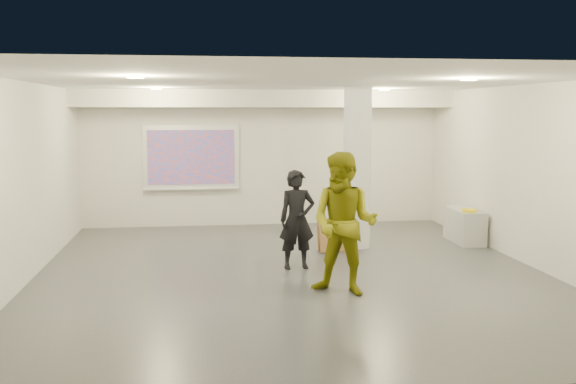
{
  "coord_description": "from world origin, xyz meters",
  "views": [
    {
      "loc": [
        -1.42,
        -9.85,
        2.55
      ],
      "look_at": [
        0.0,
        0.4,
        1.25
      ],
      "focal_mm": 40.0,
      "sensor_mm": 36.0,
      "label": 1
    }
  ],
  "objects": [
    {
      "name": "floor",
      "position": [
        0.0,
        0.0,
        0.0
      ],
      "size": [
        8.0,
        9.0,
        0.01
      ],
      "primitive_type": "cube",
      "color": "#383A3F",
      "rests_on": "ground"
    },
    {
      "name": "ceiling",
      "position": [
        0.0,
        0.0,
        3.0
      ],
      "size": [
        8.0,
        9.0,
        0.01
      ],
      "primitive_type": "cube",
      "color": "white",
      "rests_on": "floor"
    },
    {
      "name": "wall_back",
      "position": [
        0.0,
        4.5,
        1.5
      ],
      "size": [
        8.0,
        0.01,
        3.0
      ],
      "primitive_type": "cube",
      "color": "silver",
      "rests_on": "floor"
    },
    {
      "name": "wall_front",
      "position": [
        0.0,
        -4.5,
        1.5
      ],
      "size": [
        8.0,
        0.01,
        3.0
      ],
      "primitive_type": "cube",
      "color": "silver",
      "rests_on": "floor"
    },
    {
      "name": "wall_left",
      "position": [
        -4.0,
        0.0,
        1.5
      ],
      "size": [
        0.01,
        9.0,
        3.0
      ],
      "primitive_type": "cube",
      "color": "silver",
      "rests_on": "floor"
    },
    {
      "name": "wall_right",
      "position": [
        4.0,
        0.0,
        1.5
      ],
      "size": [
        0.01,
        9.0,
        3.0
      ],
      "primitive_type": "cube",
      "color": "silver",
      "rests_on": "floor"
    },
    {
      "name": "soffit_band",
      "position": [
        0.0,
        3.95,
        2.82
      ],
      "size": [
        8.0,
        1.1,
        0.36
      ],
      "primitive_type": "cube",
      "color": "silver",
      "rests_on": "ceiling"
    },
    {
      "name": "downlight_nw",
      "position": [
        -2.2,
        2.5,
        2.98
      ],
      "size": [
        0.22,
        0.22,
        0.02
      ],
      "primitive_type": "cylinder",
      "color": "#FFF093",
      "rests_on": "ceiling"
    },
    {
      "name": "downlight_ne",
      "position": [
        2.2,
        2.5,
        2.98
      ],
      "size": [
        0.22,
        0.22,
        0.02
      ],
      "primitive_type": "cylinder",
      "color": "#FFF093",
      "rests_on": "ceiling"
    },
    {
      "name": "downlight_sw",
      "position": [
        -2.2,
        -1.5,
        2.98
      ],
      "size": [
        0.22,
        0.22,
        0.02
      ],
      "primitive_type": "cylinder",
      "color": "#FFF093",
      "rests_on": "ceiling"
    },
    {
      "name": "downlight_se",
      "position": [
        2.2,
        -1.5,
        2.98
      ],
      "size": [
        0.22,
        0.22,
        0.02
      ],
      "primitive_type": "cylinder",
      "color": "#FFF093",
      "rests_on": "ceiling"
    },
    {
      "name": "column",
      "position": [
        1.5,
        1.8,
        1.5
      ],
      "size": [
        0.52,
        0.52,
        3.0
      ],
      "primitive_type": "cylinder",
      "color": "white",
      "rests_on": "floor"
    },
    {
      "name": "projection_screen",
      "position": [
        -1.6,
        4.45,
        1.53
      ],
      "size": [
        2.1,
        0.13,
        1.42
      ],
      "color": "white",
      "rests_on": "wall_back"
    },
    {
      "name": "credenza",
      "position": [
        3.72,
        1.96,
        0.33
      ],
      "size": [
        0.5,
        1.13,
        0.65
      ],
      "primitive_type": "cube",
      "rotation": [
        0.0,
        0.0,
        -0.03
      ],
      "color": "#A0A2A5",
      "rests_on": "floor"
    },
    {
      "name": "papers_stack",
      "position": [
        3.78,
        1.84,
        0.66
      ],
      "size": [
        0.3,
        0.36,
        0.02
      ],
      "primitive_type": "cube",
      "rotation": [
        0.0,
        0.0,
        0.18
      ],
      "color": "silver",
      "rests_on": "credenza"
    },
    {
      "name": "postit_pad",
      "position": [
        3.68,
        1.69,
        0.67
      ],
      "size": [
        0.35,
        0.4,
        0.03
      ],
      "primitive_type": "cube",
      "rotation": [
        0.0,
        0.0,
        -0.35
      ],
      "color": "#DCC106",
      "rests_on": "credenza"
    },
    {
      "name": "cardboard_back",
      "position": [
        0.97,
        1.74,
        0.28
      ],
      "size": [
        0.51,
        0.24,
        0.55
      ],
      "primitive_type": "cube",
      "rotation": [
        -0.08,
        0.0,
        0.31
      ],
      "color": "brown",
      "rests_on": "floor"
    },
    {
      "name": "cardboard_front",
      "position": [
        1.01,
        1.44,
        0.31
      ],
      "size": [
        0.57,
        0.25,
        0.61
      ],
      "primitive_type": "cube",
      "rotation": [
        -0.26,
        0.0,
        0.06
      ],
      "color": "brown",
      "rests_on": "floor"
    },
    {
      "name": "woman",
      "position": [
        0.13,
        0.31,
        0.81
      ],
      "size": [
        0.62,
        0.43,
        1.61
      ],
      "primitive_type": "imported",
      "rotation": [
        0.0,
        0.0,
        0.08
      ],
      "color": "black",
      "rests_on": "floor"
    },
    {
      "name": "man",
      "position": [
        0.56,
        -1.25,
        1.0
      ],
      "size": [
        1.22,
        1.14,
        2.0
      ],
      "primitive_type": "imported",
      "rotation": [
        0.0,
        0.0,
        -0.53
      ],
      "color": "olive",
      "rests_on": "floor"
    }
  ]
}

